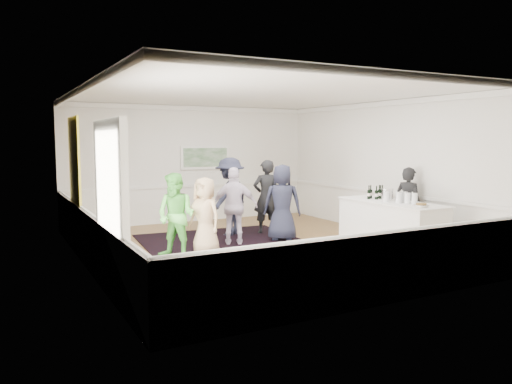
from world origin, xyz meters
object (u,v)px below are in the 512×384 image
guest_dark_a (230,197)px  guest_tan (205,216)px  guest_green (176,216)px  ice_bucket (387,195)px  nut_bowl (421,205)px  guest_navy (282,203)px  serving_table (391,225)px  guest_lilac (235,206)px  guest_dark_b (266,197)px  bartender (408,205)px

guest_dark_a → guest_tan: bearing=20.1°
guest_green → ice_bucket: bearing=36.5°
guest_tan → guest_green: size_ratio=0.94×
guest_green → ice_bucket: (4.31, -1.10, 0.29)m
guest_tan → nut_bowl: (3.52, -2.23, 0.26)m
guest_dark_a → ice_bucket: size_ratio=7.14×
guest_tan → guest_navy: size_ratio=0.89×
guest_green → serving_table: bearing=33.5°
ice_bucket → guest_lilac: bearing=149.2°
guest_lilac → guest_dark_b: 1.49m
guest_tan → ice_bucket: bearing=48.6°
guest_dark_b → serving_table: bearing=128.8°
bartender → guest_tan: bartender is taller
bartender → nut_bowl: bartender is taller
guest_lilac → guest_navy: guest_navy is taller
serving_table → ice_bucket: (0.07, 0.22, 0.61)m
guest_lilac → ice_bucket: guest_lilac is taller
serving_table → guest_tan: 3.89m
ice_bucket → guest_green: bearing=165.7°
guest_tan → ice_bucket: guest_tan is taller
ice_bucket → guest_tan: bearing=164.0°
bartender → nut_bowl: size_ratio=6.38×
guest_tan → ice_bucket: size_ratio=5.93×
guest_tan → guest_lilac: size_ratio=0.91×
nut_bowl → serving_table: bearing=81.6°
guest_tan → guest_dark_b: bearing=97.8°
guest_dark_a → nut_bowl: (2.22, -3.84, 0.10)m
serving_table → guest_green: bearing=162.6°
guest_green → guest_dark_a: (1.88, 1.58, 0.11)m
bartender → guest_lilac: guest_lilac is taller
guest_green → guest_navy: size_ratio=0.95×
guest_lilac → nut_bowl: 3.83m
guest_dark_a → guest_navy: 1.36m
guest_green → guest_lilac: (1.52, 0.56, 0.02)m
nut_bowl → guest_green: bearing=151.1°
guest_tan → guest_dark_a: bearing=115.7°
guest_lilac → nut_bowl: bearing=157.0°
ice_bucket → nut_bowl: ice_bucket is taller
nut_bowl → guest_navy: bearing=117.9°
serving_table → guest_tan: bearing=160.6°
guest_green → guest_lilac: bearing=71.2°
bartender → guest_dark_a: (-3.14, 2.59, 0.09)m
serving_table → guest_dark_b: guest_dark_b is taller
serving_table → bartender: 0.91m
guest_lilac → ice_bucket: (2.79, -1.66, 0.26)m
bartender → guest_green: size_ratio=1.02×
guest_lilac → guest_navy: 1.14m
serving_table → guest_lilac: (-2.72, 1.89, 0.34)m
serving_table → bartender: bartender is taller
guest_green → guest_dark_b: size_ratio=0.92×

